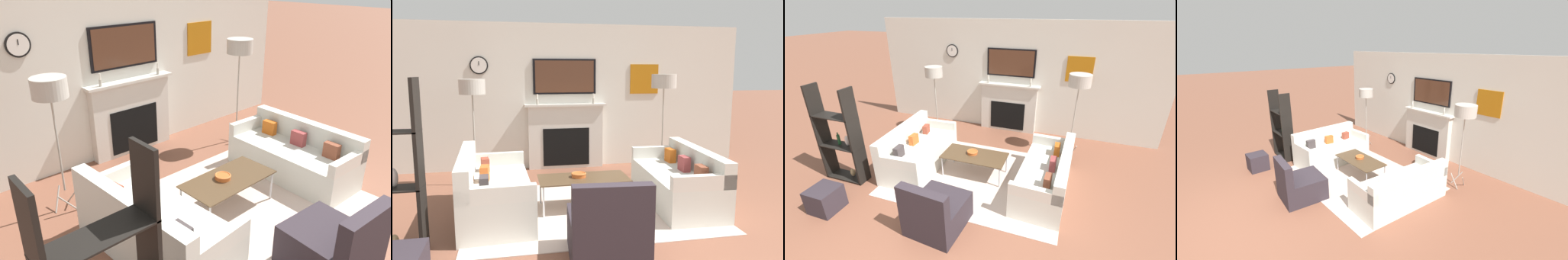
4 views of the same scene
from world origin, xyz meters
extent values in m
plane|color=brown|center=(0.00, 0.00, 0.00)|extent=(60.00, 60.00, 0.00)
cube|color=silver|center=(0.00, 4.83, 1.35)|extent=(7.00, 0.07, 2.70)
cube|color=beige|center=(0.00, 4.72, 0.59)|extent=(1.40, 0.16, 1.18)
cube|color=black|center=(0.00, 4.63, 0.41)|extent=(0.87, 0.01, 0.71)
cube|color=beige|center=(0.00, 4.70, 1.20)|extent=(1.52, 0.22, 0.04)
cylinder|color=#B2AD9E|center=(-0.53, 4.67, 1.27)|extent=(0.04, 0.04, 0.10)
cylinder|color=white|center=(-0.53, 4.67, 1.36)|extent=(0.03, 0.03, 0.09)
cylinder|color=#B2AD9E|center=(0.53, 4.67, 1.27)|extent=(0.04, 0.04, 0.10)
cylinder|color=white|center=(0.53, 4.67, 1.36)|extent=(0.03, 0.03, 0.09)
cube|color=black|center=(0.00, 4.79, 1.73)|extent=(1.18, 0.04, 0.66)
cube|color=#4C2D1E|center=(0.00, 4.77, 1.73)|extent=(1.10, 0.01, 0.59)
cylinder|color=black|center=(-1.54, 4.78, 1.93)|extent=(0.32, 0.02, 0.32)
cylinder|color=silver|center=(-1.54, 4.77, 1.93)|extent=(0.27, 0.00, 0.27)
cube|color=black|center=(-1.54, 4.77, 1.97)|extent=(0.01, 0.00, 0.07)
cube|color=#B0660E|center=(1.57, 4.79, 1.67)|extent=(0.57, 0.02, 0.57)
cube|color=beige|center=(0.00, 2.45, 0.01)|extent=(3.14, 2.34, 0.01)
cube|color=silver|center=(-1.22, 2.45, 0.23)|extent=(0.94, 1.82, 0.46)
cube|color=silver|center=(-1.56, 2.43, 0.64)|extent=(0.25, 1.79, 0.37)
cube|color=silver|center=(-1.26, 3.29, 0.55)|extent=(0.85, 0.14, 0.18)
cube|color=silver|center=(-1.18, 1.61, 0.55)|extent=(0.85, 0.14, 0.18)
cube|color=brown|center=(-1.37, 2.97, 0.55)|extent=(0.13, 0.19, 0.18)
cube|color=#C05623|center=(-1.35, 2.44, 0.56)|extent=(0.11, 0.20, 0.20)
cube|color=#3C3434|center=(-1.32, 1.91, 0.56)|extent=(0.11, 0.21, 0.21)
cube|color=silver|center=(1.22, 2.45, 0.23)|extent=(0.87, 1.85, 0.45)
cube|color=silver|center=(1.53, 2.43, 0.61)|extent=(0.25, 1.82, 0.32)
cube|color=silver|center=(1.18, 1.59, 0.54)|extent=(0.79, 0.14, 0.18)
cube|color=silver|center=(1.26, 3.30, 0.54)|extent=(0.79, 0.14, 0.18)
cube|color=brown|center=(1.31, 1.90, 0.56)|extent=(0.11, 0.21, 0.21)
cube|color=brown|center=(1.34, 2.44, 0.56)|extent=(0.10, 0.21, 0.21)
cube|color=#B85418|center=(1.36, 2.98, 0.56)|extent=(0.10, 0.21, 0.20)
cube|color=#2C252B|center=(-0.11, 1.09, 0.22)|extent=(0.79, 0.85, 0.44)
cube|color=#2C252B|center=(-0.14, 0.77, 0.64)|extent=(0.74, 0.20, 0.41)
cube|color=#4C3823|center=(-0.08, 2.49, 0.42)|extent=(1.19, 0.58, 0.02)
cylinder|color=#B7B7BC|center=(-0.63, 2.24, 0.20)|extent=(0.02, 0.02, 0.41)
cylinder|color=#B7B7BC|center=(0.48, 2.24, 0.20)|extent=(0.02, 0.02, 0.41)
cylinder|color=#B7B7BC|center=(-0.63, 2.74, 0.20)|extent=(0.02, 0.02, 0.41)
cylinder|color=#B7B7BC|center=(0.48, 2.74, 0.20)|extent=(0.02, 0.02, 0.41)
cylinder|color=#C05824|center=(-0.14, 2.53, 0.45)|extent=(0.19, 0.19, 0.05)
torus|color=#C5632C|center=(-0.14, 2.53, 0.47)|extent=(0.20, 0.20, 0.02)
cylinder|color=#9E998E|center=(-1.48, 3.88, 0.13)|extent=(0.09, 0.23, 0.28)
cylinder|color=#9E998E|center=(-1.67, 3.92, 0.13)|extent=(0.17, 0.19, 0.28)
cylinder|color=#9E998E|center=(-1.61, 3.74, 0.13)|extent=(0.23, 0.07, 0.28)
cylinder|color=#9E998E|center=(-1.59, 3.85, 0.87)|extent=(0.02, 0.02, 1.21)
cylinder|color=#B2ADA3|center=(-1.59, 3.85, 1.59)|extent=(0.40, 0.40, 0.24)
cylinder|color=#9E998E|center=(1.69, 3.88, 0.14)|extent=(0.09, 0.23, 0.29)
cylinder|color=#9E998E|center=(1.51, 3.92, 0.14)|extent=(0.17, 0.19, 0.29)
cylinder|color=#9E998E|center=(1.56, 3.74, 0.14)|extent=(0.23, 0.07, 0.29)
cylinder|color=#9E998E|center=(1.59, 3.85, 0.91)|extent=(0.02, 0.02, 1.26)
cylinder|color=#B2ADA3|center=(1.59, 3.85, 1.66)|extent=(0.42, 0.42, 0.24)
cube|color=black|center=(-2.66, 1.58, 0.89)|extent=(0.04, 0.28, 1.78)
cube|color=black|center=(-1.90, 1.58, 0.89)|extent=(0.04, 0.28, 1.78)
cube|color=black|center=(-2.28, 1.58, 0.03)|extent=(0.80, 0.28, 0.02)
cube|color=black|center=(-2.28, 1.58, 0.68)|extent=(0.80, 0.28, 0.01)
cube|color=black|center=(-2.28, 1.58, 1.25)|extent=(0.80, 0.28, 0.02)
ellipsoid|color=tan|center=(-2.20, 1.61, 0.11)|extent=(0.08, 0.08, 0.16)
ellipsoid|color=silver|center=(-2.16, 1.62, 0.79)|extent=(0.08, 0.08, 0.19)
cylinder|color=#194223|center=(-2.34, 1.61, 0.78)|extent=(0.05, 0.05, 0.18)
cylinder|color=#194223|center=(-2.34, 1.61, 0.90)|extent=(0.02, 0.02, 0.05)
cube|color=#2C252B|center=(-1.94, 0.79, 0.20)|extent=(0.42, 0.42, 0.40)
camera|label=1|loc=(-3.13, -0.26, 2.79)|focal=35.00mm
camera|label=2|loc=(-0.99, -2.35, 1.84)|focal=35.00mm
camera|label=3|loc=(1.44, -1.45, 2.91)|focal=24.00mm
camera|label=4|loc=(4.28, -0.72, 2.86)|focal=24.00mm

